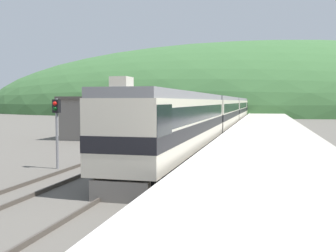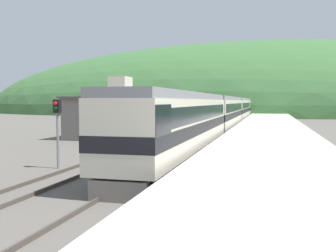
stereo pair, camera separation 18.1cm
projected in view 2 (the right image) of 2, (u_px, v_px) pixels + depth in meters
name	position (u px, v px, depth m)	size (l,w,h in m)	color
track_main	(238.00, 121.00, 68.04)	(1.52, 180.00, 0.16)	#4C443D
track_siding	(214.00, 121.00, 69.08)	(1.52, 180.00, 0.16)	#4C443D
platform	(270.00, 127.00, 47.36)	(7.09, 140.00, 1.08)	#BCB5A5
distant_hills	(252.00, 113.00, 119.21)	(175.93, 79.17, 42.09)	#3D6B38
station_shed	(110.00, 118.00, 37.27)	(8.18, 5.26, 4.03)	slate
express_train_lead_car	(180.00, 124.00, 23.66)	(2.87, 21.03, 4.48)	black
carriage_second	(223.00, 113.00, 45.26)	(2.86, 21.46, 4.12)	black
carriage_third	(238.00, 109.00, 66.85)	(2.86, 21.46, 4.12)	black
carriage_fourth	(246.00, 107.00, 88.44)	(2.86, 21.46, 4.12)	black
carriage_fifth	(250.00, 106.00, 110.03)	(2.86, 21.46, 4.12)	black
siding_train	(199.00, 113.00, 53.61)	(2.90, 41.82, 3.81)	black
signal_post_siding	(57.00, 118.00, 20.88)	(0.36, 0.42, 3.75)	gray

